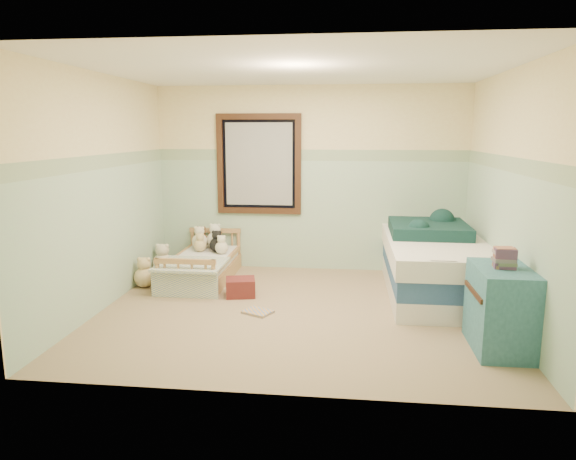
# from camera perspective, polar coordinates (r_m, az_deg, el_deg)

# --- Properties ---
(floor) EXTENTS (4.20, 3.60, 0.02)m
(floor) POSITION_cam_1_polar(r_m,az_deg,el_deg) (5.61, 0.99, -9.01)
(floor) COLOR #977F61
(floor) RESTS_ON ground
(ceiling) EXTENTS (4.20, 3.60, 0.02)m
(ceiling) POSITION_cam_1_polar(r_m,az_deg,el_deg) (5.32, 1.08, 17.48)
(ceiling) COLOR white
(ceiling) RESTS_ON wall_back
(wall_back) EXTENTS (4.20, 0.04, 2.50)m
(wall_back) POSITION_cam_1_polar(r_m,az_deg,el_deg) (7.10, 2.44, 5.60)
(wall_back) COLOR beige
(wall_back) RESTS_ON floor
(wall_front) EXTENTS (4.20, 0.04, 2.50)m
(wall_front) POSITION_cam_1_polar(r_m,az_deg,el_deg) (3.55, -1.78, 0.41)
(wall_front) COLOR beige
(wall_front) RESTS_ON floor
(wall_left) EXTENTS (0.04, 3.60, 2.50)m
(wall_left) POSITION_cam_1_polar(r_m,az_deg,el_deg) (5.90, -19.76, 3.93)
(wall_left) COLOR beige
(wall_left) RESTS_ON floor
(wall_right) EXTENTS (0.04, 3.60, 2.50)m
(wall_right) POSITION_cam_1_polar(r_m,az_deg,el_deg) (5.53, 23.28, 3.26)
(wall_right) COLOR beige
(wall_right) RESTS_ON floor
(wainscot_mint) EXTENTS (4.20, 0.01, 1.50)m
(wainscot_mint) POSITION_cam_1_polar(r_m,az_deg,el_deg) (7.15, 2.40, 1.60)
(wainscot_mint) COLOR #A0C8A3
(wainscot_mint) RESTS_ON floor
(border_strip) EXTENTS (4.20, 0.01, 0.15)m
(border_strip) POSITION_cam_1_polar(r_m,az_deg,el_deg) (7.07, 2.45, 8.22)
(border_strip) COLOR #427348
(border_strip) RESTS_ON wall_back
(window_frame) EXTENTS (1.16, 0.06, 1.36)m
(window_frame) POSITION_cam_1_polar(r_m,az_deg,el_deg) (7.13, -3.23, 7.23)
(window_frame) COLOR #32190F
(window_frame) RESTS_ON wall_back
(window_blinds) EXTENTS (0.92, 0.01, 1.12)m
(window_blinds) POSITION_cam_1_polar(r_m,az_deg,el_deg) (7.14, -3.22, 7.23)
(window_blinds) COLOR #B0B0AE
(window_blinds) RESTS_ON window_frame
(toddler_bed_frame) EXTENTS (0.73, 1.45, 0.19)m
(toddler_bed_frame) POSITION_cam_1_polar(r_m,az_deg,el_deg) (6.81, -9.40, -4.66)
(toddler_bed_frame) COLOR #9D6038
(toddler_bed_frame) RESTS_ON floor
(toddler_mattress) EXTENTS (0.66, 1.39, 0.12)m
(toddler_mattress) POSITION_cam_1_polar(r_m,az_deg,el_deg) (6.77, -9.44, -3.41)
(toddler_mattress) COLOR white
(toddler_mattress) RESTS_ON toddler_bed_frame
(patchwork_quilt) EXTENTS (0.79, 0.73, 0.03)m
(patchwork_quilt) POSITION_cam_1_polar(r_m,az_deg,el_deg) (6.33, -10.57, -3.74)
(patchwork_quilt) COLOR #6D87AE
(patchwork_quilt) RESTS_ON toddler_mattress
(plush_bed_brown) EXTENTS (0.20, 0.20, 0.20)m
(plush_bed_brown) POSITION_cam_1_polar(r_m,az_deg,el_deg) (7.24, -9.54, -1.16)
(plush_bed_brown) COLOR brown
(plush_bed_brown) RESTS_ON toddler_mattress
(plush_bed_white) EXTENTS (0.23, 0.23, 0.23)m
(plush_bed_white) POSITION_cam_1_polar(r_m,az_deg,el_deg) (7.19, -8.01, -1.10)
(plush_bed_white) COLOR silver
(plush_bed_white) RESTS_ON toddler_mattress
(plush_bed_tan) EXTENTS (0.17, 0.17, 0.17)m
(plush_bed_tan) POSITION_cam_1_polar(r_m,az_deg,el_deg) (7.03, -9.63, -1.69)
(plush_bed_tan) COLOR #D7BB7F
(plush_bed_tan) RESTS_ON toddler_mattress
(plush_bed_dark) EXTENTS (0.20, 0.20, 0.20)m
(plush_bed_dark) POSITION_cam_1_polar(r_m,az_deg,el_deg) (6.96, -7.82, -1.62)
(plush_bed_dark) COLOR black
(plush_bed_dark) RESTS_ON toddler_mattress
(plush_floor_cream) EXTENTS (0.28, 0.28, 0.28)m
(plush_floor_cream) POSITION_cam_1_polar(r_m,az_deg,el_deg) (7.22, -13.60, -3.58)
(plush_floor_cream) COLOR beige
(plush_floor_cream) RESTS_ON floor
(plush_floor_tan) EXTENTS (0.25, 0.25, 0.25)m
(plush_floor_tan) POSITION_cam_1_polar(r_m,az_deg,el_deg) (6.64, -15.49, -5.01)
(plush_floor_tan) COLOR #D7BB7F
(plush_floor_tan) RESTS_ON floor
(twin_bed_frame) EXTENTS (1.07, 2.14, 0.22)m
(twin_bed_frame) POSITION_cam_1_polar(r_m,az_deg,el_deg) (6.38, 15.76, -5.83)
(twin_bed_frame) COLOR silver
(twin_bed_frame) RESTS_ON floor
(twin_boxspring) EXTENTS (1.07, 2.14, 0.22)m
(twin_boxspring) POSITION_cam_1_polar(r_m,az_deg,el_deg) (6.32, 15.86, -3.92)
(twin_boxspring) COLOR #255173
(twin_boxspring) RESTS_ON twin_bed_frame
(twin_mattress) EXTENTS (1.11, 2.18, 0.22)m
(twin_mattress) POSITION_cam_1_polar(r_m,az_deg,el_deg) (6.27, 15.97, -1.97)
(twin_mattress) COLOR white
(twin_mattress) RESTS_ON twin_boxspring
(teal_blanket) EXTENTS (0.92, 0.98, 0.14)m
(teal_blanket) POSITION_cam_1_polar(r_m,az_deg,el_deg) (6.52, 15.20, 0.16)
(teal_blanket) COLOR #0D3731
(teal_blanket) RESTS_ON twin_mattress
(dresser) EXTENTS (0.46, 0.74, 0.74)m
(dresser) POSITION_cam_1_polar(r_m,az_deg,el_deg) (4.93, 22.35, -8.04)
(dresser) COLOR #285867
(dresser) RESTS_ON floor
(book_stack) EXTENTS (0.19, 0.15, 0.17)m
(book_stack) POSITION_cam_1_polar(r_m,az_deg,el_deg) (4.80, 22.75, -2.88)
(book_stack) COLOR brown
(book_stack) RESTS_ON dresser
(red_pillow) EXTENTS (0.39, 0.36, 0.21)m
(red_pillow) POSITION_cam_1_polar(r_m,az_deg,el_deg) (6.10, -5.24, -6.29)
(red_pillow) COLOR maroon
(red_pillow) RESTS_ON floor
(floor_book) EXTENTS (0.36, 0.33, 0.03)m
(floor_book) POSITION_cam_1_polar(r_m,az_deg,el_deg) (5.55, -3.34, -8.99)
(floor_book) COLOR orange
(floor_book) RESTS_ON floor
(extra_plush_0) EXTENTS (0.21, 0.21, 0.21)m
(extra_plush_0) POSITION_cam_1_polar(r_m,az_deg,el_deg) (7.18, -9.69, -1.25)
(extra_plush_0) COLOR beige
(extra_plush_0) RESTS_ON toddler_mattress
(extra_plush_1) EXTENTS (0.17, 0.17, 0.17)m
(extra_plush_1) POSITION_cam_1_polar(r_m,az_deg,el_deg) (6.85, -7.32, -1.94)
(extra_plush_1) COLOR beige
(extra_plush_1) RESTS_ON toddler_mattress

